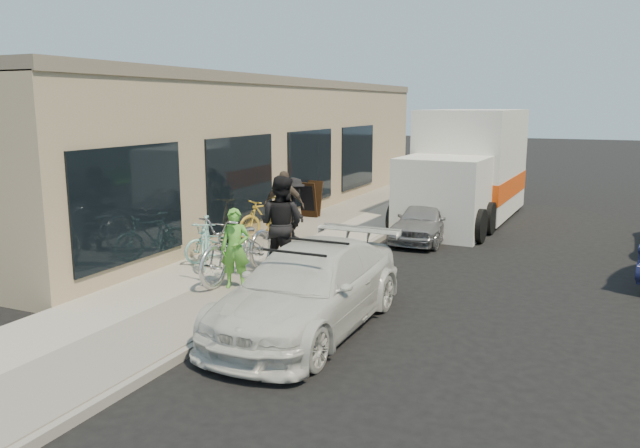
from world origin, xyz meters
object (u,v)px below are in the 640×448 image
(sedan_silver, at_px, (425,221))
(bystander_b, at_px, (284,206))
(tandem_bike, at_px, (239,246))
(cruiser_bike_a, at_px, (206,242))
(woman_rider, at_px, (235,248))
(moving_truck, at_px, (467,171))
(bystander_a, at_px, (294,208))
(sedan_white, at_px, (309,289))
(cruiser_bike_b, at_px, (219,241))
(cruiser_bike_c, at_px, (266,218))
(bike_rack, at_px, (231,230))
(man_standing, at_px, (281,224))
(sandwich_board, at_px, (309,199))

(sedan_silver, height_order, bystander_b, bystander_b)
(tandem_bike, bearing_deg, cruiser_bike_a, 156.33)
(woman_rider, distance_m, cruiser_bike_a, 1.82)
(sedan_silver, xyz_separation_m, moving_truck, (0.32, 3.56, 0.95))
(tandem_bike, height_order, cruiser_bike_a, tandem_bike)
(sedan_silver, relative_size, bystander_a, 2.00)
(sedan_white, distance_m, sedan_silver, 7.04)
(cruiser_bike_a, bearing_deg, sedan_silver, 25.84)
(moving_truck, distance_m, bystander_a, 6.21)
(tandem_bike, distance_m, cruiser_bike_a, 1.30)
(moving_truck, height_order, cruiser_bike_b, moving_truck)
(cruiser_bike_b, xyz_separation_m, cruiser_bike_c, (-0.17, 2.38, 0.10))
(bike_rack, xyz_separation_m, cruiser_bike_c, (0.03, 1.59, 0.02))
(sedan_silver, relative_size, woman_rider, 2.08)
(man_standing, bearing_deg, bystander_a, -64.80)
(cruiser_bike_b, height_order, bystander_b, bystander_b)
(cruiser_bike_a, distance_m, cruiser_bike_b, 0.48)
(sandwich_board, height_order, moving_truck, moving_truck)
(sedan_white, xyz_separation_m, man_standing, (-1.72, 2.33, 0.47))
(woman_rider, relative_size, cruiser_bike_a, 0.87)
(bystander_a, bearing_deg, cruiser_bike_c, 71.76)
(sandwich_board, distance_m, sedan_silver, 4.06)
(bike_rack, bearing_deg, sandwich_board, 94.16)
(moving_truck, bearing_deg, bystander_b, -118.46)
(sedan_silver, xyz_separation_m, woman_rider, (-1.92, -6.03, 0.36))
(sedan_white, xyz_separation_m, bystander_b, (-3.05, 4.98, 0.36))
(sandwich_board, bearing_deg, tandem_bike, -75.50)
(cruiser_bike_b, relative_size, bystander_a, 1.04)
(bike_rack, bearing_deg, woman_rider, -55.84)
(bystander_b, bearing_deg, woman_rider, -90.48)
(bike_rack, bearing_deg, tandem_bike, -53.56)
(cruiser_bike_b, bearing_deg, sedan_white, -8.97)
(sedan_white, bearing_deg, woman_rider, 153.43)
(sandwich_board, height_order, woman_rider, woman_rider)
(sedan_silver, bearing_deg, bystander_b, -144.49)
(tandem_bike, xyz_separation_m, cruiser_bike_b, (-1.15, 1.03, -0.22))
(moving_truck, xyz_separation_m, woman_rider, (-2.24, -9.59, -0.58))
(cruiser_bike_c, bearing_deg, sandwich_board, 117.90)
(bike_rack, xyz_separation_m, cruiser_bike_b, (0.19, -0.79, -0.08))
(sandwich_board, distance_m, cruiser_bike_b, 5.67)
(moving_truck, xyz_separation_m, man_standing, (-1.99, -8.28, -0.34))
(cruiser_bike_c, height_order, bystander_a, bystander_a)
(bystander_b, bearing_deg, sedan_white, -74.26)
(sedan_silver, xyz_separation_m, cruiser_bike_a, (-3.34, -4.92, 0.13))
(man_standing, distance_m, bystander_b, 2.97)
(bike_rack, height_order, cruiser_bike_c, cruiser_bike_c)
(moving_truck, bearing_deg, cruiser_bike_b, -112.43)
(sedan_white, distance_m, woman_rider, 2.23)
(bike_rack, relative_size, moving_truck, 0.12)
(bystander_b, bearing_deg, sandwich_board, 89.35)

